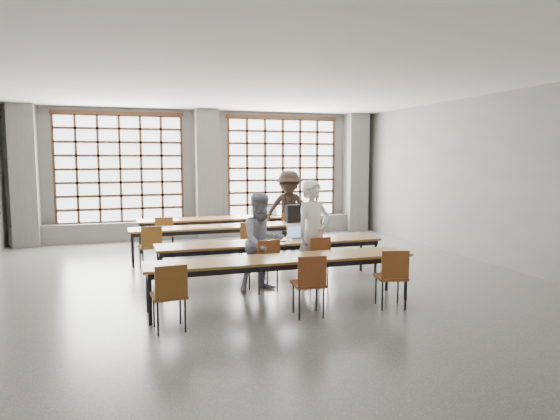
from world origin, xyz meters
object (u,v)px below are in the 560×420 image
Objects in this scene: plastic_bag at (256,210)px; chair_front_left at (265,260)px; desk_row_d at (282,262)px; chair_near_right at (392,273)px; chair_mid_right at (312,235)px; phone at (282,241)px; backpack at (293,214)px; chair_back_mid at (260,227)px; chair_front_right at (316,257)px; chair_back_right at (290,226)px; chair_near_left at (170,290)px; student_female at (262,242)px; desk_row_b at (224,229)px; desk_row_c at (271,245)px; chair_back_left at (165,232)px; chair_mid_centre at (249,238)px; desk_row_a at (221,220)px; mouse at (321,238)px; student_back at (289,209)px; red_pouch at (169,292)px; laptop_back at (272,213)px; chair_near_mid at (310,279)px; chair_mid_left at (151,243)px; student_male at (313,233)px; laptop_front at (298,235)px.

chair_front_left is at bearing -103.10° from plastic_bag.
chair_near_right is at bearing -22.94° from desk_row_d.
chair_front_left is at bearing -127.18° from chair_mid_right.
backpack reaches higher than phone.
chair_back_mid is 3.71m from chair_front_right.
chair_back_right is at bearing 0.06° from chair_back_mid.
chair_mid_right is 1.00× the size of chair_near_left.
student_female is at bearing 43.40° from chair_near_left.
chair_front_left reaches higher than desk_row_b.
chair_near_left is (-1.96, -2.07, -0.13)m from desk_row_c.
chair_near_right is (-0.20, -5.14, 0.00)m from chair_back_right.
chair_back_left is 1.00× the size of chair_back_mid.
chair_mid_centre is at bearing -151.35° from backpack.
chair_back_right is 1.02m from plastic_bag.
desk_row_a is 3.71m from desk_row_c.
plastic_bag reaches higher than chair_front_right.
chair_near_right is (1.48, -0.63, -0.13)m from desk_row_d.
chair_back_left and chair_near_right have the same top height.
backpack is at bearing 90.02° from chair_near_right.
chair_front_left is 3.08× the size of plastic_bag.
mouse is (0.30, -3.10, 0.21)m from chair_back_mid.
desk_row_d is 2.13× the size of student_back.
chair_back_left is 3.00m from chair_back_right.
student_female reaches higher than chair_back_left.
desk_row_d is 4.55× the size of chair_back_left.
red_pouch is (-0.01, 0.08, -0.04)m from chair_near_left.
desk_row_a is 2.09m from chair_mid_centre.
student_female is at bearing 172.02° from chair_front_right.
chair_near_right is (2.80, -5.14, 0.00)m from chair_back_left.
backpack reaches higher than chair_mid_centre.
student_back reaches higher than chair_back_left.
student_female is at bearing -91.86° from desk_row_a.
mouse is 0.49× the size of red_pouch.
chair_back_left is 2.20× the size of backpack.
laptop_back reaches higher than chair_near_left.
desk_row_a is 4.55× the size of chair_near_left.
laptop_back reaches higher than chair_near_mid.
chair_mid_left is 0.54× the size of student_female.
plastic_bag is at bearing 64.78° from student_female.
chair_near_left is 1.00× the size of chair_near_right.
chair_mid_right is 4.40× the size of red_pouch.
student_back is (0.22, 5.27, 0.40)m from chair_near_right.
chair_back_mid is 6.77× the size of phone.
chair_back_mid is at bearing 0.00° from chair_back_left.
student_male reaches higher than desk_row_b.
chair_mid_left and chair_near_right have the same top height.
chair_mid_centre is at bearing -0.01° from chair_mid_left.
mouse is at bearing -17.92° from laptop_front.
chair_mid_right is 1.77m from laptop_front.
laptop_back reaches higher than desk_row_b.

